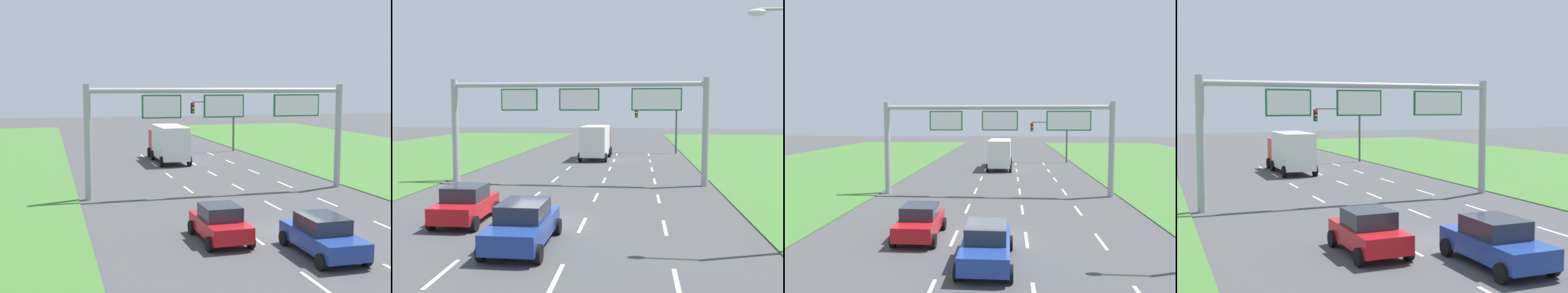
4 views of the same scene
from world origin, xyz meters
The scene contains 9 objects.
ground_plane centered at (0.00, 0.00, 0.00)m, with size 200.00×200.00×0.00m, color #424244.
lane_dashes_inner_left centered at (-1.75, 6.00, 0.00)m, with size 0.14×50.40×0.01m.
lane_dashes_inner_right centered at (1.75, 6.00, 0.00)m, with size 0.14×50.40×0.01m.
lane_dashes_slip centered at (5.25, 6.00, 0.00)m, with size 0.14×50.40×0.01m.
car_near_red centered at (-3.41, -0.08, 0.81)m, with size 2.10×3.94×1.63m.
car_lead_silver centered at (0.01, -3.13, 0.82)m, with size 2.14×4.45×1.64m.
box_truck centered at (-0.13, 25.60, 1.79)m, with size 2.78×8.09×3.34m.
sign_gantry centered at (0.25, 10.43, 4.94)m, with size 17.24×0.44×7.00m.
traffic_light_mast centered at (6.41, 31.91, 3.87)m, with size 4.76×0.49×5.60m.
Camera 3 is at (0.89, -17.98, 5.86)m, focal length 35.00 mm.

